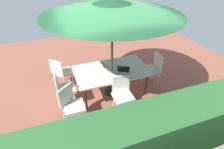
# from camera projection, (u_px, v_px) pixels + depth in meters

# --- Properties ---
(ground_plane) EXTENTS (10.00, 10.00, 0.02)m
(ground_plane) POSITION_uv_depth(u_px,v_px,m) (112.00, 92.00, 5.23)
(ground_plane) COLOR #935442
(hedge_row) EXTENTS (6.30, 0.72, 1.39)m
(hedge_row) POSITION_uv_depth(u_px,v_px,m) (157.00, 140.00, 3.04)
(hedge_row) COLOR #2D6633
(hedge_row) RESTS_ON ground_plane
(dining_table) EXTENTS (2.03, 1.19, 0.77)m
(dining_table) POSITION_uv_depth(u_px,v_px,m) (112.00, 71.00, 4.83)
(dining_table) COLOR silver
(dining_table) RESTS_ON ground_plane
(patio_umbrella) EXTENTS (3.23, 3.23, 2.58)m
(patio_umbrella) POSITION_uv_depth(u_px,v_px,m) (112.00, 7.00, 3.89)
(patio_umbrella) COLOR #4C4C4C
(patio_umbrella) RESTS_ON ground_plane
(chair_northeast) EXTENTS (0.58, 0.59, 0.98)m
(chair_northeast) POSITION_uv_depth(u_px,v_px,m) (72.00, 104.00, 4.00)
(chair_northeast) COLOR silver
(chair_northeast) RESTS_ON ground_plane
(chair_east) EXTENTS (0.48, 0.47, 0.98)m
(chair_east) POSITION_uv_depth(u_px,v_px,m) (64.00, 87.00, 4.52)
(chair_east) COLOR silver
(chair_east) RESTS_ON ground_plane
(chair_west) EXTENTS (0.47, 0.46, 0.98)m
(chair_west) POSITION_uv_depth(u_px,v_px,m) (153.00, 68.00, 5.32)
(chair_west) COLOR silver
(chair_west) RESTS_ON ground_plane
(chair_southeast) EXTENTS (0.59, 0.59, 0.98)m
(chair_southeast) POSITION_uv_depth(u_px,v_px,m) (61.00, 71.00, 5.14)
(chair_southeast) COLOR silver
(chair_southeast) RESTS_ON ground_plane
(chair_north) EXTENTS (0.47, 0.48, 0.98)m
(chair_north) POSITION_uv_depth(u_px,v_px,m) (122.00, 93.00, 4.31)
(chair_north) COLOR silver
(chair_north) RESTS_ON ground_plane
(laptop) EXTENTS (0.40, 0.37, 0.21)m
(laptop) POSITION_uv_depth(u_px,v_px,m) (124.00, 70.00, 4.70)
(laptop) COLOR #B7B7BC
(laptop) RESTS_ON dining_table
(cup) EXTENTS (0.06, 0.06, 0.10)m
(cup) POSITION_uv_depth(u_px,v_px,m) (104.00, 65.00, 4.91)
(cup) COLOR #CC4C33
(cup) RESTS_ON dining_table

